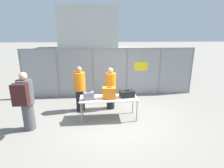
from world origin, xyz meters
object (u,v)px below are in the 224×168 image
(suitcase_black, at_px, (127,94))
(security_worker_near, at_px, (111,88))
(utility_trailer, at_px, (115,76))
(security_worker_far, at_px, (80,88))
(traveler_hooded, at_px, (25,100))
(suitcase_grey, at_px, (89,96))
(suitcase_orange, at_px, (109,93))
(inspection_table, at_px, (109,99))

(suitcase_black, relative_size, security_worker_near, 0.32)
(security_worker_near, distance_m, utility_trailer, 4.01)
(security_worker_near, bearing_deg, security_worker_far, 16.51)
(suitcase_black, height_order, security_worker_far, security_worker_far)
(security_worker_far, height_order, utility_trailer, security_worker_far)
(suitcase_black, distance_m, utility_trailer, 4.77)
(traveler_hooded, relative_size, security_worker_far, 1.05)
(suitcase_grey, xyz_separation_m, suitcase_orange, (0.67, 0.05, 0.06))
(suitcase_black, distance_m, security_worker_near, 0.94)
(security_worker_far, xyz_separation_m, utility_trailer, (1.75, 4.02, -0.49))
(inspection_table, bearing_deg, traveler_hooded, -166.79)
(suitcase_orange, relative_size, security_worker_far, 0.27)
(suitcase_black, bearing_deg, utility_trailer, 88.70)
(suitcase_grey, bearing_deg, utility_trailer, 74.12)
(suitcase_black, xyz_separation_m, security_worker_near, (-0.49, 0.80, -0.02))
(inspection_table, height_order, security_worker_near, security_worker_near)
(inspection_table, xyz_separation_m, traveler_hooded, (-2.46, -0.58, 0.29))
(suitcase_orange, distance_m, traveler_hooded, 2.52)
(security_worker_near, bearing_deg, traveler_hooded, 40.98)
(suitcase_orange, height_order, utility_trailer, suitcase_orange)
(suitcase_grey, xyz_separation_m, suitcase_black, (1.28, 0.13, -0.02))
(suitcase_orange, xyz_separation_m, utility_trailer, (0.72, 4.82, -0.55))
(security_worker_near, xyz_separation_m, utility_trailer, (0.60, 3.94, -0.45))
(traveler_hooded, relative_size, security_worker_near, 1.10)
(traveler_hooded, height_order, security_worker_far, traveler_hooded)
(suitcase_grey, height_order, suitcase_orange, suitcase_orange)
(suitcase_grey, distance_m, security_worker_far, 0.93)
(traveler_hooded, bearing_deg, suitcase_orange, 15.57)
(suitcase_orange, bearing_deg, security_worker_near, 82.23)
(suitcase_grey, relative_size, traveler_hooded, 0.20)
(inspection_table, distance_m, utility_trailer, 4.83)
(inspection_table, bearing_deg, utility_trailer, 81.30)
(utility_trailer, bearing_deg, inspection_table, -98.70)
(inspection_table, relative_size, security_worker_near, 1.20)
(suitcase_black, height_order, security_worker_near, security_worker_near)
(traveler_hooded, xyz_separation_m, security_worker_near, (2.59, 1.40, -0.15))
(suitcase_grey, distance_m, security_worker_near, 1.22)
(suitcase_orange, bearing_deg, suitcase_black, 7.31)
(suitcase_black, relative_size, security_worker_far, 0.30)
(inspection_table, distance_m, suitcase_grey, 0.69)
(suitcase_orange, relative_size, traveler_hooded, 0.26)
(inspection_table, relative_size, suitcase_orange, 4.21)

